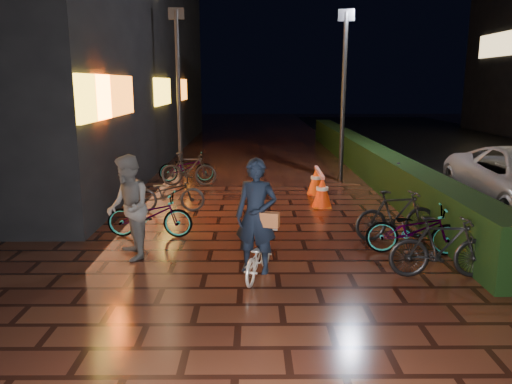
{
  "coord_description": "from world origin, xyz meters",
  "views": [
    {
      "loc": [
        -0.37,
        -8.37,
        2.88
      ],
      "look_at": [
        -0.32,
        -0.24,
        1.1
      ],
      "focal_mm": 35.0,
      "sensor_mm": 36.0,
      "label": 1
    }
  ],
  "objects_px": {
    "bystander_person": "(128,208)",
    "cart_assembly": "(406,181)",
    "cyclist": "(257,235)",
    "traffic_barrier": "(319,186)"
  },
  "relations": [
    {
      "from": "bystander_person",
      "to": "cart_assembly",
      "type": "relative_size",
      "value": 1.68
    },
    {
      "from": "bystander_person",
      "to": "cyclist",
      "type": "height_order",
      "value": "cyclist"
    },
    {
      "from": "traffic_barrier",
      "to": "cart_assembly",
      "type": "relative_size",
      "value": 1.8
    },
    {
      "from": "bystander_person",
      "to": "cyclist",
      "type": "relative_size",
      "value": 0.96
    },
    {
      "from": "cyclist",
      "to": "cart_assembly",
      "type": "relative_size",
      "value": 1.75
    },
    {
      "from": "bystander_person",
      "to": "traffic_barrier",
      "type": "height_order",
      "value": "bystander_person"
    },
    {
      "from": "bystander_person",
      "to": "cyclist",
      "type": "distance_m",
      "value": 2.3
    },
    {
      "from": "traffic_barrier",
      "to": "cart_assembly",
      "type": "distance_m",
      "value": 2.12
    },
    {
      "from": "bystander_person",
      "to": "cyclist",
      "type": "bearing_deg",
      "value": 45.53
    },
    {
      "from": "bystander_person",
      "to": "cart_assembly",
      "type": "height_order",
      "value": "bystander_person"
    }
  ]
}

